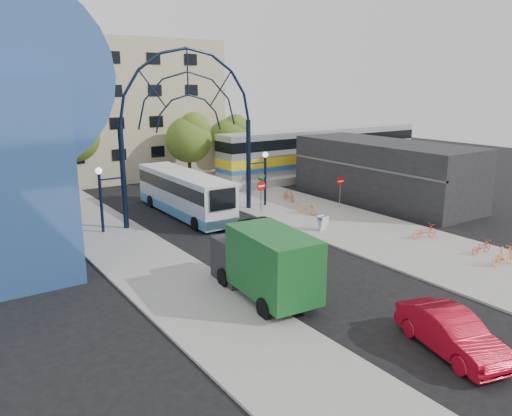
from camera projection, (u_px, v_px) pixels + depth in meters
ground at (319, 278)px, 25.54m from camera, size 120.00×120.00×0.00m
sidewalk_east at (370, 232)px, 33.12m from camera, size 8.00×56.00×0.12m
plaza_west at (153, 268)px, 26.75m from camera, size 5.00×50.00×0.12m
gateway_arch at (188, 100)px, 34.65m from camera, size 13.64×0.44×12.10m
stop_sign at (261, 189)px, 37.29m from camera, size 0.80×0.07×2.50m
do_not_enter_sign at (340, 184)px, 39.10m from camera, size 0.76×0.07×2.48m
street_name_sign at (261, 185)px, 37.95m from camera, size 0.70×0.70×2.80m
sandwich_board at (323, 221)px, 33.22m from camera, size 0.55×0.61×0.99m
commercial_block_east at (384, 172)px, 41.72m from camera, size 6.00×16.00×5.00m
apartment_block at (115, 109)px, 52.89m from camera, size 20.00×12.10×14.00m
train_platform at (323, 171)px, 54.02m from camera, size 32.00×5.00×0.80m
train_car at (323, 148)px, 53.41m from camera, size 25.10×3.05×4.20m
tree_north_a at (190, 137)px, 48.51m from camera, size 4.48×4.48×7.00m
tree_north_b at (73, 132)px, 46.05m from camera, size 5.12×5.12×8.00m
tree_north_c at (232, 135)px, 53.49m from camera, size 4.16×4.16×6.50m
city_bus at (184, 193)px, 37.47m from camera, size 2.91×11.75×3.21m
green_truck at (263, 263)px, 22.94m from camera, size 3.01×6.78×3.33m
black_suv at (266, 230)px, 31.49m from camera, size 2.81×5.04×1.33m
red_sedan at (451, 333)px, 18.30m from camera, size 2.81×5.02×1.57m
bike_near_a at (307, 207)px, 37.42m from camera, size 1.12×2.02×1.01m
bike_near_b at (289, 195)px, 41.54m from camera, size 0.65×1.75×1.03m
bike_far_a at (425, 231)px, 31.55m from camera, size 1.87×1.06×0.93m
bike_far_b at (504, 256)px, 26.79m from camera, size 1.88×0.80×1.10m
bike_far_c at (481, 247)px, 28.70m from camera, size 1.61×0.68×0.82m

